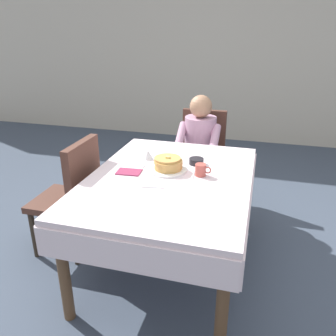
% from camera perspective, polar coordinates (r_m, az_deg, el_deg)
% --- Properties ---
extents(ground_plane, '(14.00, 14.00, 0.00)m').
position_cam_1_polar(ground_plane, '(2.74, 0.27, -15.71)').
color(ground_plane, '#3D4756').
extents(back_wall, '(12.00, 0.16, 3.20)m').
position_cam_1_polar(back_wall, '(5.51, 10.30, 21.13)').
color(back_wall, beige).
rests_on(back_wall, ground).
extents(dining_table_main, '(1.12, 1.52, 0.74)m').
position_cam_1_polar(dining_table_main, '(2.40, 0.30, -3.39)').
color(dining_table_main, silver).
rests_on(dining_table_main, ground).
extents(chair_diner, '(0.44, 0.45, 0.93)m').
position_cam_1_polar(chair_diner, '(3.50, 5.63, 2.86)').
color(chair_diner, '#4C2D23').
rests_on(chair_diner, ground).
extents(diner_person, '(0.40, 0.43, 1.12)m').
position_cam_1_polar(diner_person, '(3.31, 5.24, 4.26)').
color(diner_person, '#B2849E').
rests_on(diner_person, ground).
extents(chair_left_side, '(0.45, 0.44, 0.93)m').
position_cam_1_polar(chair_left_side, '(2.73, -15.52, -3.68)').
color(chair_left_side, '#4C2D23').
rests_on(chair_left_side, ground).
extents(plate_breakfast, '(0.28, 0.28, 0.02)m').
position_cam_1_polar(plate_breakfast, '(2.45, -0.05, -0.26)').
color(plate_breakfast, white).
rests_on(plate_breakfast, dining_table_main).
extents(breakfast_stack, '(0.21, 0.20, 0.09)m').
position_cam_1_polar(breakfast_stack, '(2.43, 0.03, 0.78)').
color(breakfast_stack, tan).
rests_on(breakfast_stack, plate_breakfast).
extents(cup_coffee, '(0.11, 0.08, 0.08)m').
position_cam_1_polar(cup_coffee, '(2.37, 5.51, -0.33)').
color(cup_coffee, '#B24C42').
rests_on(cup_coffee, dining_table_main).
extents(bowl_butter, '(0.11, 0.11, 0.04)m').
position_cam_1_polar(bowl_butter, '(2.58, 4.75, 1.13)').
color(bowl_butter, black).
rests_on(bowl_butter, dining_table_main).
extents(syrup_pitcher, '(0.08, 0.08, 0.07)m').
position_cam_1_polar(syrup_pitcher, '(2.66, -3.35, 2.24)').
color(syrup_pitcher, silver).
rests_on(syrup_pitcher, dining_table_main).
extents(fork_left_of_plate, '(0.03, 0.18, 0.00)m').
position_cam_1_polar(fork_left_of_plate, '(2.49, -4.38, -0.10)').
color(fork_left_of_plate, silver).
rests_on(fork_left_of_plate, dining_table_main).
extents(knife_right_of_plate, '(0.03, 0.20, 0.00)m').
position_cam_1_polar(knife_right_of_plate, '(2.40, 4.20, -1.03)').
color(knife_right_of_plate, silver).
rests_on(knife_right_of_plate, dining_table_main).
extents(spoon_near_edge, '(0.15, 0.04, 0.00)m').
position_cam_1_polar(spoon_near_edge, '(2.20, -2.62, -3.21)').
color(spoon_near_edge, silver).
rests_on(spoon_near_edge, dining_table_main).
extents(napkin_folded, '(0.18, 0.13, 0.01)m').
position_cam_1_polar(napkin_folded, '(2.44, -6.55, -0.65)').
color(napkin_folded, '#8C2D4C').
rests_on(napkin_folded, dining_table_main).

